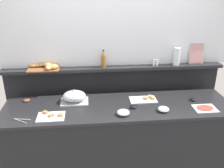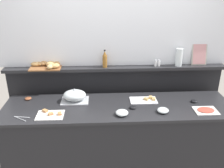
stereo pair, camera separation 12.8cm
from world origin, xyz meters
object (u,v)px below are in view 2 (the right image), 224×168
(sandwich_platter_front, at_px, (51,115))
(glass_bowl_large, at_px, (163,110))
(sandwich_platter_rear, at_px, (145,100))
(condiment_bowl_red, at_px, (194,101))
(cold_cuts_platter, at_px, (206,110))
(bread_basket, at_px, (48,65))
(serving_cloche, at_px, (75,96))
(water_carafe, at_px, (179,57))
(condiment_bowl_cream, at_px, (28,98))
(pepper_shaker, at_px, (159,63))
(serving_tongs, at_px, (21,118))
(framed_picture, at_px, (199,54))
(glass_bowl_medium, at_px, (122,113))
(vinegar_bottle_amber, at_px, (105,60))
(condiment_bowl_dark, at_px, (133,107))
(salt_shaker, at_px, (156,63))

(sandwich_platter_front, height_order, glass_bowl_large, glass_bowl_large)
(sandwich_platter_rear, height_order, condiment_bowl_red, sandwich_platter_rear)
(cold_cuts_platter, bearing_deg, condiment_bowl_red, 103.64)
(sandwich_platter_front, relative_size, bread_basket, 0.74)
(serving_cloche, relative_size, water_carafe, 1.42)
(cold_cuts_platter, height_order, water_carafe, water_carafe)
(serving_cloche, bearing_deg, sandwich_platter_front, -125.71)
(water_carafe, bearing_deg, condiment_bowl_cream, -173.21)
(pepper_shaker, bearing_deg, serving_tongs, -157.38)
(water_carafe, bearing_deg, framed_picture, 7.66)
(serving_tongs, xyz_separation_m, bread_basket, (0.20, 0.72, 0.37))
(pepper_shaker, bearing_deg, bread_basket, 178.97)
(sandwich_platter_rear, bearing_deg, cold_cuts_platter, -24.56)
(sandwich_platter_rear, relative_size, glass_bowl_large, 2.55)
(glass_bowl_medium, relative_size, pepper_shaker, 1.66)
(sandwich_platter_front, bearing_deg, bread_basket, 99.80)
(serving_cloche, height_order, water_carafe, water_carafe)
(cold_cuts_platter, height_order, glass_bowl_medium, glass_bowl_medium)
(condiment_bowl_cream, relative_size, serving_tongs, 0.45)
(condiment_bowl_red, height_order, serving_tongs, condiment_bowl_red)
(glass_bowl_large, distance_m, vinegar_bottle_amber, 1.00)
(glass_bowl_large, xyz_separation_m, water_carafe, (0.34, 0.65, 0.43))
(vinegar_bottle_amber, relative_size, framed_picture, 0.80)
(condiment_bowl_dark, relative_size, water_carafe, 0.34)
(condiment_bowl_dark, height_order, condiment_bowl_red, same)
(glass_bowl_medium, bearing_deg, serving_tongs, -179.23)
(vinegar_bottle_amber, bearing_deg, condiment_bowl_dark, -59.15)
(glass_bowl_medium, height_order, salt_shaker, salt_shaker)
(cold_cuts_platter, bearing_deg, pepper_shaker, 123.82)
(condiment_bowl_cream, xyz_separation_m, framed_picture, (2.26, 0.27, 0.47))
(sandwich_platter_rear, relative_size, condiment_bowl_cream, 4.04)
(glass_bowl_medium, height_order, bread_basket, bread_basket)
(condiment_bowl_cream, bearing_deg, salt_shaker, 8.02)
(condiment_bowl_red, bearing_deg, water_carafe, 105.22)
(sandwich_platter_front, xyz_separation_m, glass_bowl_medium, (0.80, -0.03, 0.02))
(vinegar_bottle_amber, bearing_deg, bread_basket, 177.54)
(sandwich_platter_front, xyz_separation_m, glass_bowl_large, (1.28, 0.00, 0.02))
(condiment_bowl_dark, bearing_deg, glass_bowl_medium, -134.07)
(condiment_bowl_dark, distance_m, pepper_shaker, 0.77)
(sandwich_platter_front, relative_size, water_carafe, 1.27)
(sandwich_platter_rear, relative_size, glass_bowl_medium, 2.33)
(condiment_bowl_dark, xyz_separation_m, vinegar_bottle_amber, (-0.32, 0.53, 0.43))
(pepper_shaker, height_order, framed_picture, framed_picture)
(salt_shaker, bearing_deg, sandwich_platter_rear, -118.73)
(condiment_bowl_cream, xyz_separation_m, salt_shaker, (1.67, 0.23, 0.37))
(cold_cuts_platter, xyz_separation_m, condiment_bowl_cream, (-2.14, 0.41, 0.01))
(serving_tongs, xyz_separation_m, water_carafe, (1.94, 0.70, 0.45))
(serving_cloche, xyz_separation_m, pepper_shaker, (1.11, 0.31, 0.31))
(glass_bowl_large, distance_m, serving_tongs, 1.60)
(vinegar_bottle_amber, height_order, bread_basket, vinegar_bottle_amber)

